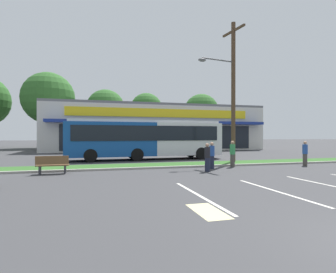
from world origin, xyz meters
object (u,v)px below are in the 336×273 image
object	(u,v)px
car_1	(136,147)
pedestrian_mid	(212,155)
pedestrian_by_pole	(233,154)
pedestrian_near_bench	(207,157)
pedestrian_far	(305,153)
city_bus	(146,138)
utility_pole	(232,88)
bus_stop_bench	(52,164)

from	to	relation	value
car_1	pedestrian_mid	world-z (taller)	pedestrian_mid
pedestrian_by_pole	pedestrian_near_bench	bearing A→B (deg)	21.63
pedestrian_near_bench	pedestrian_far	size ratio (longest dim) A/B	0.96
pedestrian_near_bench	pedestrian_mid	distance (m)	1.32
city_bus	pedestrian_near_bench	world-z (taller)	city_bus
pedestrian_near_bench	pedestrian_by_pole	bearing A→B (deg)	106.68
pedestrian_far	city_bus	bearing A→B (deg)	-158.83
city_bus	pedestrian_mid	bearing A→B (deg)	-71.47
pedestrian_by_pole	pedestrian_far	bearing A→B (deg)	160.76
pedestrian_near_bench	pedestrian_far	xyz separation A→B (m)	(7.38, 0.91, 0.03)
utility_pole	bus_stop_bench	distance (m)	12.76
bus_stop_bench	pedestrian_mid	xyz separation A→B (m)	(8.90, -0.16, 0.30)
bus_stop_bench	pedestrian_mid	distance (m)	8.91
bus_stop_bench	pedestrian_near_bench	world-z (taller)	pedestrian_near_bench
pedestrian_far	pedestrian_mid	bearing A→B (deg)	-121.34
pedestrian_by_pole	bus_stop_bench	bearing A→B (deg)	-9.58
pedestrian_near_bench	pedestrian_mid	xyz separation A→B (m)	(0.77, 1.08, 0.01)
pedestrian_far	car_1	bearing A→B (deg)	-177.43
city_bus	pedestrian_far	distance (m)	11.89
bus_stop_bench	car_1	size ratio (longest dim) A/B	0.33
city_bus	pedestrian_near_bench	xyz separation A→B (m)	(1.84, -8.35, -0.98)
utility_pole	bus_stop_bench	xyz separation A→B (m)	(-11.56, -2.28, -4.89)
pedestrian_by_pole	pedestrian_mid	world-z (taller)	pedestrian_by_pole
pedestrian_far	pedestrian_near_bench	bearing A→B (deg)	-112.88
city_bus	pedestrian_near_bench	distance (m)	8.61
car_1	pedestrian_far	distance (m)	16.77
city_bus	car_1	bearing A→B (deg)	86.99
bus_stop_bench	pedestrian_far	xyz separation A→B (m)	(15.51, -0.33, 0.31)
car_1	pedestrian_near_bench	distance (m)	15.14
city_bus	bus_stop_bench	world-z (taller)	city_bus
car_1	utility_pole	bearing A→B (deg)	-66.33
pedestrian_far	pedestrian_by_pole	bearing A→B (deg)	-127.70
utility_pole	pedestrian_mid	size ratio (longest dim) A/B	6.32
city_bus	pedestrian_by_pole	distance (m)	8.06
bus_stop_bench	pedestrian_by_pole	size ratio (longest dim) A/B	0.96
utility_pole	pedestrian_by_pole	bearing A→B (deg)	-117.40
utility_pole	pedestrian_mid	xyz separation A→B (m)	(-2.66, -2.44, -4.59)
utility_pole	car_1	size ratio (longest dim) A/B	2.10
city_bus	pedestrian_by_pole	bearing A→B (deg)	-58.93
bus_stop_bench	car_1	bearing A→B (deg)	-115.20
car_1	pedestrian_far	world-z (taller)	pedestrian_far
city_bus	bus_stop_bench	bearing A→B (deg)	-132.67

